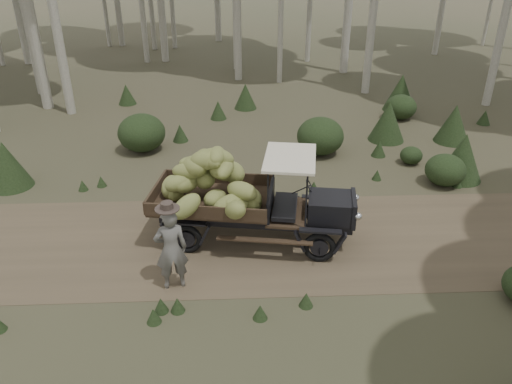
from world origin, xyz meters
TOP-DOWN VIEW (x-y plane):
  - ground at (0.00, 0.00)m, footprint 120.00×120.00m
  - dirt_track at (0.00, 0.00)m, footprint 70.00×4.00m
  - banana_truck at (-0.41, 0.10)m, footprint 4.67×2.43m
  - farmer at (-1.57, -1.54)m, footprint 0.70×0.55m
  - undergrowth at (-0.47, 1.12)m, footprint 22.98×21.64m

SIDE VIEW (x-z plane):
  - ground at x=0.00m, z-range 0.00..0.00m
  - dirt_track at x=0.00m, z-range 0.00..0.01m
  - undergrowth at x=-0.47m, z-range -0.13..1.27m
  - farmer at x=-1.57m, z-range -0.05..1.82m
  - banana_truck at x=-0.41m, z-range 0.17..2.40m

